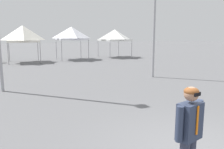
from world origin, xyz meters
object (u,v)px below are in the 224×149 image
at_px(person_foreground, 189,132).
at_px(canopy_tent_far_left, 23,34).
at_px(canopy_tent_center, 115,35).
at_px(canopy_tent_behind_right, 71,33).
at_px(light_pole_opposite_side, 155,6).

bearing_deg(person_foreground, canopy_tent_far_left, 92.14).
height_order(canopy_tent_far_left, canopy_tent_center, canopy_tent_far_left).
bearing_deg(person_foreground, canopy_tent_behind_right, 79.19).
bearing_deg(canopy_tent_far_left, canopy_tent_behind_right, 5.69).
xyz_separation_m(canopy_tent_far_left, light_pole_opposite_side, (6.40, -11.49, 1.59)).
bearing_deg(canopy_tent_center, light_pole_opposite_side, -105.59).
bearing_deg(canopy_tent_center, person_foreground, -113.29).
relative_size(canopy_tent_center, light_pole_opposite_side, 0.43).
distance_m(canopy_tent_behind_right, light_pole_opposite_side, 12.18).
xyz_separation_m(canopy_tent_far_left, person_foreground, (0.76, -20.31, -1.61)).
distance_m(person_foreground, light_pole_opposite_side, 10.95).
distance_m(canopy_tent_far_left, canopy_tent_center, 9.82).
distance_m(canopy_tent_center, person_foreground, 22.91).
height_order(canopy_tent_far_left, canopy_tent_behind_right, canopy_tent_far_left).
distance_m(canopy_tent_far_left, person_foreground, 20.39).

